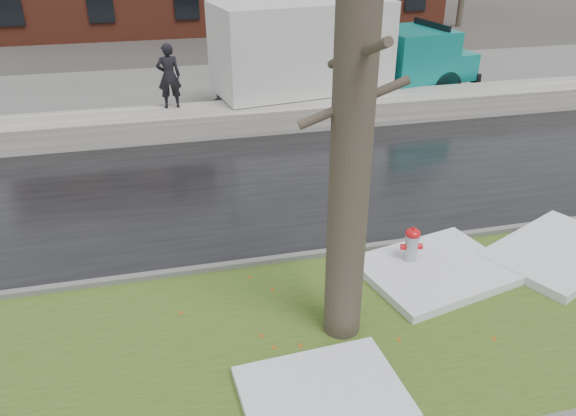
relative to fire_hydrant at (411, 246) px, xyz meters
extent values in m
plane|color=#47423D|center=(-1.99, -0.24, -0.49)|extent=(120.00, 120.00, 0.00)
cube|color=#314B19|center=(-1.99, -1.49, -0.47)|extent=(60.00, 4.50, 0.04)
cube|color=black|center=(-1.99, 4.26, -0.48)|extent=(60.00, 7.00, 0.03)
cube|color=slate|center=(-1.99, 12.76, -0.48)|extent=(60.00, 9.00, 0.03)
cube|color=slate|center=(-1.99, 0.76, -0.42)|extent=(60.00, 0.15, 0.14)
cube|color=beige|center=(-1.99, 8.46, -0.12)|extent=(60.00, 1.60, 0.75)
cylinder|color=#A8A9B0|center=(0.00, -0.01, -0.09)|extent=(0.28, 0.28, 0.73)
ellipsoid|color=red|center=(0.00, -0.01, 0.28)|extent=(0.33, 0.33, 0.17)
cylinder|color=red|center=(0.00, -0.01, 0.37)|extent=(0.06, 0.06, 0.05)
cylinder|color=red|center=(-0.15, 0.02, -0.01)|extent=(0.12, 0.13, 0.11)
cylinder|color=red|center=(0.15, -0.03, -0.01)|extent=(0.12, 0.13, 0.11)
cylinder|color=#A8A9B0|center=(0.03, 0.14, -0.01)|extent=(0.16, 0.13, 0.15)
cylinder|color=brown|center=(-1.82, -1.40, 3.17)|extent=(0.76, 0.76, 7.25)
cylinder|color=brown|center=(-1.82, -1.40, 3.90)|extent=(0.20, 1.80, 0.75)
cylinder|color=brown|center=(-1.82, -1.40, 3.28)|extent=(1.51, 0.19, 0.65)
cube|color=black|center=(1.80, 10.05, 0.18)|extent=(8.36, 2.38, 0.23)
cube|color=silver|center=(0.47, 9.83, 1.69)|extent=(5.95, 3.47, 2.80)
cube|color=#0D7C77|center=(4.72, 10.53, 1.06)|extent=(2.76, 2.85, 1.76)
cube|color=#0D7C77|center=(6.21, 10.77, 0.65)|extent=(1.60, 2.46, 0.93)
cube|color=black|center=(5.44, 10.65, 1.69)|extent=(0.42, 2.06, 0.93)
cube|color=black|center=(-2.91, 9.27, -0.16)|extent=(1.96, 1.52, 0.70)
cylinder|color=black|center=(5.67, 9.58, 0.08)|extent=(1.18, 0.49, 1.14)
cylinder|color=black|center=(5.31, 11.73, 0.08)|extent=(1.18, 0.49, 1.14)
cylinder|color=black|center=(0.96, 8.80, 0.08)|extent=(1.18, 0.49, 1.14)
cylinder|color=black|center=(0.60, 10.95, 0.08)|extent=(1.18, 0.49, 1.14)
cylinder|color=black|center=(-0.68, 8.53, 0.08)|extent=(1.18, 0.49, 1.14)
cylinder|color=black|center=(-1.04, 10.68, 0.08)|extent=(1.18, 0.49, 1.14)
imported|color=black|center=(-3.87, 8.86, 1.22)|extent=(0.73, 0.50, 1.93)
cube|color=silver|center=(0.37, -0.34, -0.37)|extent=(2.98, 2.53, 0.16)
cube|color=silver|center=(-2.54, -2.74, -0.38)|extent=(2.30, 1.74, 0.14)
cube|color=silver|center=(2.97, -0.34, -0.36)|extent=(3.30, 2.81, 0.18)
camera|label=1|loc=(-4.32, -8.12, 5.43)|focal=35.00mm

